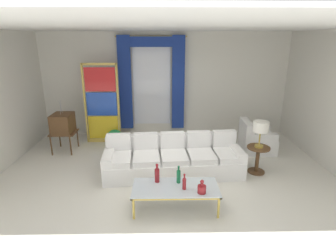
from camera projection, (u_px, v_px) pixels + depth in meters
ground_plane at (167, 182)px, 5.42m from camera, size 16.00×16.00×0.00m
wall_rear at (165, 84)px, 7.90m from camera, size 8.00×0.12×3.00m
ceiling_slab at (166, 27)px, 5.29m from camera, size 8.00×7.60×0.04m
curtained_window at (152, 77)px, 7.66m from camera, size 2.00×0.17×2.70m
couch_white_long at (173, 159)px, 5.76m from camera, size 2.97×1.13×0.86m
coffee_table at (175, 189)px, 4.49m from camera, size 1.45×0.64×0.41m
bottle_blue_decanter at (157, 175)px, 4.60m from camera, size 0.08×0.08×0.35m
bottle_crystal_tall at (179, 176)px, 4.58m from camera, size 0.07×0.07×0.32m
bottle_amber_squat at (202, 188)px, 4.29m from camera, size 0.14×0.14×0.23m
bottle_ruby_flask at (184, 183)px, 4.38m from camera, size 0.06×0.06×0.29m
vintage_tv at (63, 124)px, 6.72m from camera, size 0.62×0.60×1.35m
armchair_white at (255, 140)px, 6.87m from camera, size 0.86×0.86×0.80m
stained_glass_divider at (102, 106)px, 7.22m from camera, size 0.95×0.05×2.20m
peacock_figurine at (114, 138)px, 7.18m from camera, size 0.44×0.60×0.50m
round_side_table at (258, 157)px, 5.72m from camera, size 0.48×0.48×0.59m
table_lamp_brass at (261, 128)px, 5.52m from camera, size 0.32×0.32×0.57m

